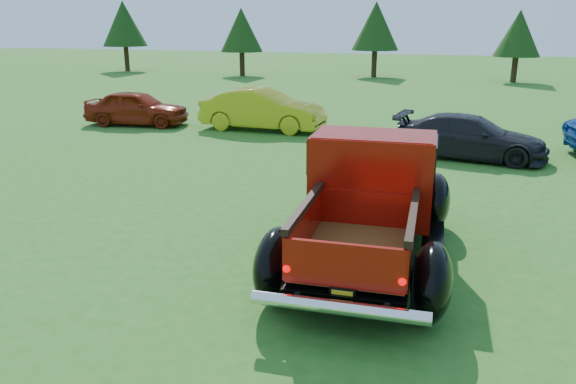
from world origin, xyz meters
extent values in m
plane|color=#27641C|center=(0.00, 0.00, 0.00)|extent=(120.00, 120.00, 0.00)
cylinder|color=#332114|center=(-22.00, 30.00, 0.94)|extent=(0.36, 0.36, 1.87)
cone|color=black|center=(-22.00, 30.00, 3.54)|extent=(3.33, 3.33, 3.33)
cylinder|color=#332114|center=(-12.00, 29.00, 0.83)|extent=(0.36, 0.36, 1.66)
cone|color=black|center=(-12.00, 29.00, 3.13)|extent=(2.94, 2.94, 2.94)
cylinder|color=#332114|center=(-3.00, 31.00, 0.90)|extent=(0.36, 0.36, 1.80)
cone|color=black|center=(-3.00, 31.00, 3.40)|extent=(3.20, 3.20, 3.20)
cylinder|color=#332114|center=(6.00, 30.00, 0.79)|extent=(0.36, 0.36, 1.58)
cone|color=black|center=(6.00, 30.00, 2.99)|extent=(2.82, 2.82, 2.82)
cylinder|color=black|center=(1.17, -1.99, 0.43)|extent=(0.30, 0.87, 0.86)
cylinder|color=black|center=(2.99, -1.90, 0.43)|extent=(0.30, 0.87, 0.86)
cylinder|color=black|center=(1.00, 1.44, 0.43)|extent=(0.30, 0.87, 0.86)
cylinder|color=black|center=(2.82, 1.53, 0.43)|extent=(0.30, 0.87, 0.86)
cube|color=black|center=(1.99, -0.17, 0.48)|extent=(1.74, 5.11, 0.21)
cube|color=#920F08|center=(1.91, 1.59, 0.92)|extent=(1.90, 1.69, 0.67)
cube|color=silver|center=(1.87, 2.42, 0.91)|extent=(1.72, 0.15, 0.54)
cube|color=#920F08|center=(1.97, 0.20, 1.29)|extent=(1.97, 1.32, 1.39)
cube|color=black|center=(1.97, 0.20, 1.66)|extent=(2.00, 1.22, 0.54)
cube|color=#920F08|center=(1.97, 0.20, 1.95)|extent=(1.88, 1.21, 0.09)
cube|color=brown|center=(2.06, -1.51, 0.67)|extent=(1.55, 2.21, 0.05)
cube|color=#920F08|center=(1.33, -1.55, 0.94)|extent=(0.16, 2.15, 0.56)
cube|color=#920F08|center=(2.78, -1.48, 0.94)|extent=(0.16, 2.15, 0.56)
cube|color=#920F08|center=(2.01, -0.44, 0.94)|extent=(1.45, 0.12, 0.56)
cube|color=#920F08|center=(2.11, -2.59, 0.94)|extent=(1.45, 0.13, 0.56)
cube|color=black|center=(1.33, -1.55, 1.28)|extent=(0.20, 2.15, 0.10)
cube|color=black|center=(2.78, -1.48, 1.28)|extent=(0.20, 2.15, 0.10)
ellipsoid|color=black|center=(1.06, -1.99, 0.56)|extent=(0.55, 1.16, 0.94)
ellipsoid|color=black|center=(3.09, -1.89, 0.56)|extent=(0.55, 1.16, 0.94)
ellipsoid|color=black|center=(0.90, 1.44, 0.56)|extent=(0.55, 1.16, 0.94)
ellipsoid|color=black|center=(2.93, 1.54, 0.56)|extent=(0.55, 1.16, 0.94)
cube|color=black|center=(0.98, -0.28, 0.35)|extent=(0.45, 2.27, 0.06)
cube|color=black|center=(3.01, -0.18, 0.35)|extent=(0.45, 2.27, 0.06)
cylinder|color=silver|center=(2.12, -2.85, 0.54)|extent=(2.10, 0.27, 0.17)
cube|color=black|center=(2.11, -2.63, 0.59)|extent=(0.32, 0.03, 0.16)
cube|color=gold|center=(2.11, -2.64, 0.59)|extent=(0.26, 0.02, 0.11)
sphere|color=#CC0505|center=(1.42, -2.65, 0.84)|extent=(0.10, 0.10, 0.10)
sphere|color=#CC0505|center=(2.79, -2.59, 0.84)|extent=(0.10, 0.10, 0.10)
imported|color=maroon|center=(-8.28, 9.50, 0.64)|extent=(3.91, 1.99, 1.28)
imported|color=gold|center=(-3.50, 9.97, 0.72)|extent=(4.38, 1.61, 1.43)
imported|color=black|center=(3.50, 7.70, 0.60)|extent=(4.34, 2.26, 1.20)
camera|label=1|loc=(3.31, -8.55, 3.69)|focal=35.00mm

